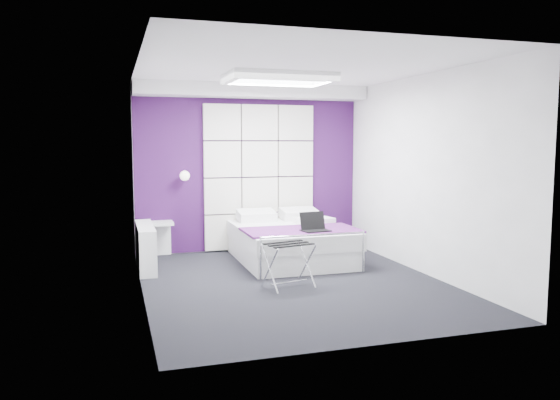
% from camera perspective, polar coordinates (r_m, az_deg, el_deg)
% --- Properties ---
extents(floor, '(4.40, 4.40, 0.00)m').
position_cam_1_polar(floor, '(6.81, 1.35, -8.59)').
color(floor, black).
rests_on(floor, ground).
extents(ceiling, '(4.40, 4.40, 0.00)m').
position_cam_1_polar(ceiling, '(6.65, 1.41, 13.64)').
color(ceiling, white).
rests_on(ceiling, wall_back).
extents(wall_back, '(3.60, 0.00, 3.60)m').
position_cam_1_polar(wall_back, '(8.72, -3.21, 3.27)').
color(wall_back, silver).
rests_on(wall_back, floor).
extents(wall_left, '(0.00, 4.40, 4.40)m').
position_cam_1_polar(wall_left, '(6.27, -14.42, 2.00)').
color(wall_left, silver).
rests_on(wall_left, floor).
extents(wall_right, '(0.00, 4.40, 4.40)m').
position_cam_1_polar(wall_right, '(7.37, 14.79, 2.57)').
color(wall_right, silver).
rests_on(wall_right, floor).
extents(accent_wall, '(3.58, 0.02, 2.58)m').
position_cam_1_polar(accent_wall, '(8.71, -3.19, 3.27)').
color(accent_wall, '#350F43').
rests_on(accent_wall, wall_back).
extents(soffit, '(3.58, 0.50, 0.20)m').
position_cam_1_polar(soffit, '(8.50, -2.84, 11.30)').
color(soffit, white).
rests_on(soffit, wall_back).
extents(headboard, '(1.80, 0.08, 2.30)m').
position_cam_1_polar(headboard, '(8.70, -2.15, 2.41)').
color(headboard, silver).
rests_on(headboard, wall_back).
extents(skylight, '(1.36, 0.86, 0.12)m').
position_cam_1_polar(skylight, '(7.21, -0.14, 12.65)').
color(skylight, white).
rests_on(skylight, ceiling).
extents(wall_lamp, '(0.15, 0.15, 0.15)m').
position_cam_1_polar(wall_lamp, '(8.39, -9.96, 2.53)').
color(wall_lamp, white).
rests_on(wall_lamp, wall_back).
extents(radiator, '(0.22, 1.20, 0.60)m').
position_cam_1_polar(radiator, '(7.69, -13.87, -4.78)').
color(radiator, white).
rests_on(radiator, floor).
extents(bed, '(1.57, 1.89, 0.67)m').
position_cam_1_polar(bed, '(7.97, 1.10, -4.37)').
color(bed, white).
rests_on(bed, floor).
extents(nightstand, '(0.42, 0.33, 0.05)m').
position_cam_1_polar(nightstand, '(8.38, -12.55, -2.39)').
color(nightstand, white).
rests_on(nightstand, wall_back).
extents(luggage_rack, '(0.54, 0.39, 0.53)m').
position_cam_1_polar(luggage_rack, '(6.54, 0.89, -6.83)').
color(luggage_rack, silver).
rests_on(luggage_rack, floor).
extents(laptop, '(0.36, 0.26, 0.26)m').
position_cam_1_polar(laptop, '(7.37, 3.61, -2.77)').
color(laptop, black).
rests_on(laptop, bed).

